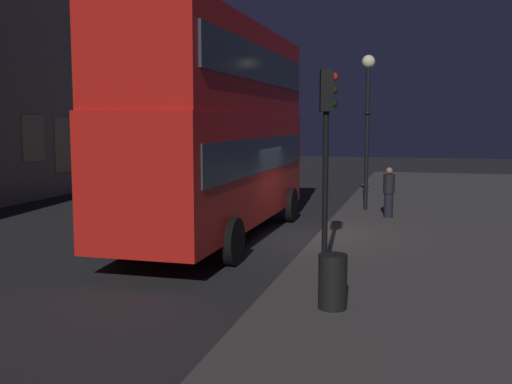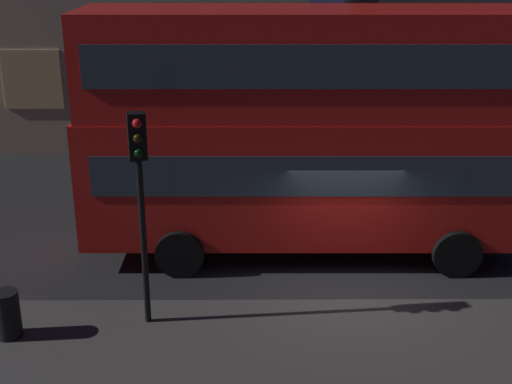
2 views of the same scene
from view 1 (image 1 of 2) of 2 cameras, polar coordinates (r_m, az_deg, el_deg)
The scene contains 7 objects.
ground_plane at distance 16.97m, azimuth 3.79°, elevation -4.30°, with size 80.00×80.00×0.00m, color #232326.
sidewalk_slab at distance 16.72m, azimuth 20.33°, elevation -4.67°, with size 44.00×8.49×0.12m, color #423F3D.
double_decker_bus at distance 16.36m, azimuth -3.75°, elevation 6.55°, with size 10.18×2.96×5.72m.
traffic_light_near_kerb at distance 12.44m, azimuth 6.72°, elevation 6.08°, with size 0.37×0.39×4.16m.
street_lamp at distance 21.50m, azimuth 10.52°, elevation 8.43°, with size 0.46×0.46×5.39m.
pedestrian at distance 20.03m, azimuth 12.46°, elevation 0.00°, with size 0.37×0.37×1.64m.
litter_bin at distance 10.21m, azimuth 7.26°, elevation -8.40°, with size 0.48×0.48×0.92m, color black.
Camera 1 is at (-16.34, -3.26, 3.22)m, focal length 42.28 mm.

